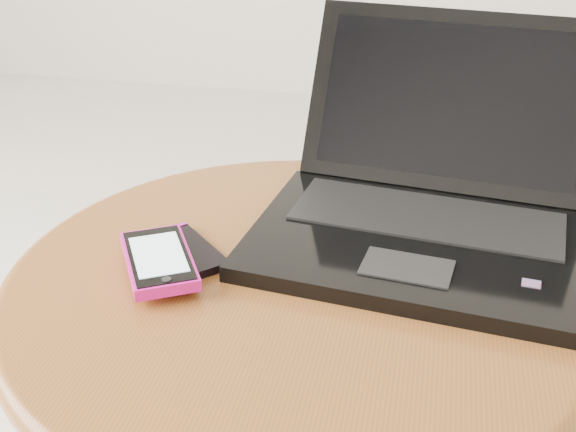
# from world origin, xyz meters

# --- Properties ---
(table) EXTENTS (0.60, 0.60, 0.48)m
(table) POSITION_xyz_m (-0.06, 0.04, 0.37)
(table) COLOR #572819
(table) RESTS_ON ground
(laptop) EXTENTS (0.39, 0.39, 0.21)m
(laptop) POSITION_xyz_m (0.07, 0.16, 0.52)
(laptop) COLOR black
(laptop) RESTS_ON table
(phone_black) EXTENTS (0.11, 0.11, 0.01)m
(phone_black) POSITION_xyz_m (-0.18, 0.05, 0.48)
(phone_black) COLOR black
(phone_black) RESTS_ON table
(phone_pink) EXTENTS (0.11, 0.13, 0.01)m
(phone_pink) POSITION_xyz_m (-0.19, 0.01, 0.49)
(phone_pink) COLOR #DB158C
(phone_pink) RESTS_ON phone_black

